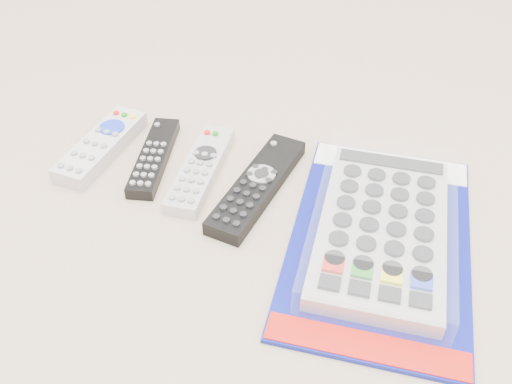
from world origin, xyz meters
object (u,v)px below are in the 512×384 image
(remote_silver_dvd, at_px, (201,169))
(remote_large_black, at_px, (257,185))
(remote_small_grey, at_px, (101,146))
(remote_slim_black, at_px, (154,157))
(jumbo_remote_packaged, at_px, (382,227))

(remote_silver_dvd, relative_size, remote_large_black, 0.86)
(remote_small_grey, bearing_deg, remote_slim_black, 6.25)
(remote_small_grey, bearing_deg, remote_silver_dvd, 3.34)
(remote_small_grey, xyz_separation_m, jumbo_remote_packaged, (0.40, -0.06, 0.01))
(jumbo_remote_packaged, bearing_deg, remote_silver_dvd, 165.68)
(remote_slim_black, bearing_deg, remote_large_black, -17.11)
(remote_large_black, relative_size, jumbo_remote_packaged, 0.60)
(remote_large_black, height_order, jumbo_remote_packaged, jumbo_remote_packaged)
(remote_small_grey, bearing_deg, remote_large_black, 1.00)
(remote_slim_black, height_order, jumbo_remote_packaged, jumbo_remote_packaged)
(remote_small_grey, relative_size, remote_silver_dvd, 0.95)
(remote_silver_dvd, relative_size, jumbo_remote_packaged, 0.52)
(remote_slim_black, relative_size, remote_large_black, 0.80)
(remote_slim_black, xyz_separation_m, remote_large_black, (0.15, -0.02, 0.00))
(remote_small_grey, relative_size, remote_slim_black, 1.02)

